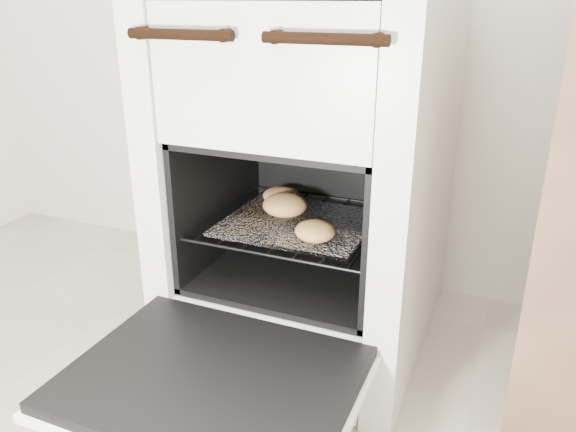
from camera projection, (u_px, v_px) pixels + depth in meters
name	position (u px, v px, depth m)	size (l,w,h in m)	color
stove	(311.00, 177.00, 1.36)	(0.59, 0.66, 0.90)	silver
oven_door	(212.00, 382.00, 1.02)	(0.53, 0.41, 0.04)	black
oven_rack	(301.00, 222.00, 1.33)	(0.43, 0.41, 0.01)	black
foil_sheet	(298.00, 223.00, 1.32)	(0.33, 0.29, 0.01)	white
baked_rolls	(291.00, 208.00, 1.33)	(0.29, 0.31, 0.05)	tan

